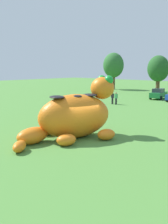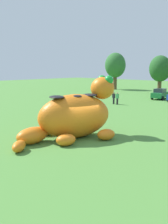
% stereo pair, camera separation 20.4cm
% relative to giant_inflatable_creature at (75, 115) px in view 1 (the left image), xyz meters
% --- Properties ---
extents(ground_plane, '(160.00, 160.00, 0.00)m').
position_rel_giant_inflatable_creature_xyz_m(ground_plane, '(0.55, -0.08, -1.68)').
color(ground_plane, '#4C8438').
extents(giant_inflatable_creature, '(5.58, 9.27, 4.60)m').
position_rel_giant_inflatable_creature_xyz_m(giant_inflatable_creature, '(0.00, 0.00, 0.00)').
color(giant_inflatable_creature, orange).
rests_on(giant_inflatable_creature, ground).
extents(car_green, '(2.43, 4.32, 1.72)m').
position_rel_giant_inflatable_creature_xyz_m(car_green, '(-7.55, 26.93, -0.82)').
color(car_green, '#1E7238').
rests_on(car_green, ground).
extents(tree_far_left, '(4.70, 4.70, 8.34)m').
position_rel_giant_inflatable_creature_xyz_m(tree_far_left, '(-24.69, 37.42, 3.77)').
color(tree_far_left, brown).
rests_on(tree_far_left, ground).
extents(tree_left, '(4.13, 4.13, 7.34)m').
position_rel_giant_inflatable_creature_xyz_m(tree_left, '(-11.85, 34.56, 3.12)').
color(tree_left, brown).
rests_on(tree_left, ground).
extents(spectator_near_inflatable, '(0.38, 0.26, 1.71)m').
position_rel_giant_inflatable_creature_xyz_m(spectator_near_inflatable, '(-9.38, 17.01, -0.83)').
color(spectator_near_inflatable, black).
rests_on(spectator_near_inflatable, ground).
extents(spectator_wandering, '(0.38, 0.26, 1.71)m').
position_rel_giant_inflatable_creature_xyz_m(spectator_wandering, '(-8.66, 16.89, -0.83)').
color(spectator_wandering, black).
rests_on(spectator_wandering, ground).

